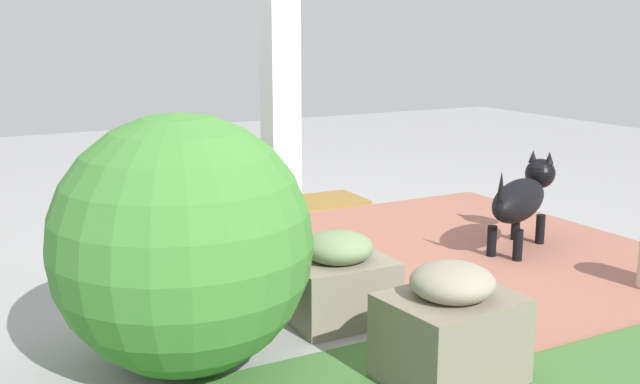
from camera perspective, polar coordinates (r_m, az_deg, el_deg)
The scene contains 10 objects.
ground_plane at distance 4.22m, azimuth 2.80°, elevation -5.01°, with size 12.00×12.00×0.00m, color gray.
brick_path at distance 4.46m, azimuth 12.19°, elevation -4.20°, with size 1.80×2.40×0.02m, color #985E4D.
porch_pillar at distance 3.84m, azimuth -3.08°, elevation 11.78°, with size 0.16×0.16×2.44m, color white.
stone_planter_nearest at distance 4.39m, azimuth -6.82°, elevation -1.24°, with size 0.50×0.46×0.49m.
stone_planter_mid at distance 3.30m, azimuth 1.38°, elevation -6.73°, with size 0.46×0.39×0.40m.
stone_planter_far at distance 2.79m, azimuth 9.89°, elevation -10.15°, with size 0.50×0.42×0.45m.
round_shrub at distance 2.81m, azimuth -10.42°, elevation -3.92°, with size 0.97×0.97×0.97m, color #408032.
terracotta_pot_tall at distance 3.94m, azimuth -14.01°, elevation -2.99°, with size 0.29×0.29×0.68m.
dog at distance 4.43m, azimuth 15.10°, elevation -0.41°, with size 0.75×0.51×0.54m.
doormat at distance 5.50m, azimuth 0.12°, elevation -0.69°, with size 0.60×0.43×0.03m, color olive.
Camera 1 is at (2.10, 3.43, 1.27)m, focal length 42.13 mm.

